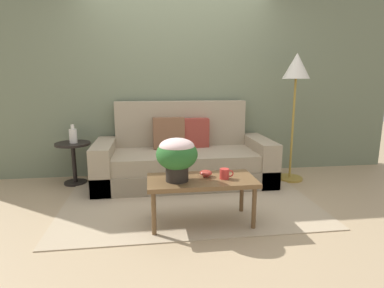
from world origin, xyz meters
name	(u,v)px	position (x,y,z in m)	size (l,w,h in m)	color
ground_plane	(189,202)	(0.00, 0.00, 0.00)	(14.00, 14.00, 0.00)	tan
wall_back	(178,75)	(0.00, 1.20, 1.40)	(6.40, 0.12, 2.80)	slate
area_rug	(189,202)	(0.00, -0.02, 0.01)	(2.72, 1.72, 0.01)	tan
couch	(184,159)	(0.02, 0.72, 0.31)	(2.25, 0.92, 1.05)	gray
coffee_table	(202,183)	(0.05, -0.53, 0.39)	(1.00, 0.48, 0.44)	brown
side_table	(74,155)	(-1.39, 0.83, 0.38)	(0.44, 0.44, 0.54)	black
floor_lamp	(296,78)	(1.46, 0.62, 1.36)	(0.35, 0.35, 1.67)	olive
potted_plant	(177,154)	(-0.18, -0.56, 0.69)	(0.37, 0.37, 0.39)	black
coffee_mug	(225,174)	(0.26, -0.56, 0.49)	(0.13, 0.09, 0.09)	red
snack_bowl	(206,173)	(0.10, -0.48, 0.47)	(0.12, 0.12, 0.06)	#B2382D
table_vase	(73,135)	(-1.38, 0.82, 0.64)	(0.10, 0.10, 0.24)	silver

